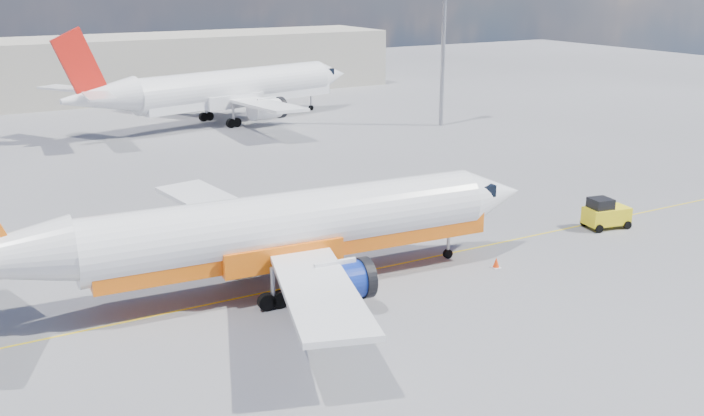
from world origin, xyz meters
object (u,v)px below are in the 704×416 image
second_jet (226,89)px  traffic_cone (496,263)px  gse_tug (605,214)px  main_jet (272,230)px

second_jet → traffic_cone: size_ratio=60.89×
second_jet → traffic_cone: 50.35m
gse_tug → traffic_cone: gse_tug is taller
main_jet → gse_tug: main_jet is taller
main_jet → traffic_cone: (12.25, -3.36, -3.01)m
second_jet → traffic_cone: (-3.36, -50.12, -3.45)m
traffic_cone → second_jet: bearing=86.2°
main_jet → traffic_cone: 13.05m
main_jet → traffic_cone: main_jet is taller
main_jet → gse_tug: bearing=0.9°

